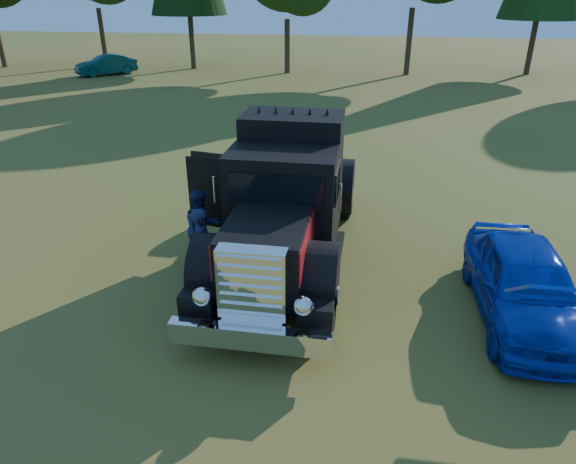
# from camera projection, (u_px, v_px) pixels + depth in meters

# --- Properties ---
(ground) EXTENTS (120.00, 120.00, 0.00)m
(ground) POSITION_uv_depth(u_px,v_px,m) (233.00, 352.00, 8.30)
(ground) COLOR #3B591A
(ground) RESTS_ON ground
(diamond_t_truck) EXTENTS (3.37, 7.16, 3.00)m
(diamond_t_truck) POSITION_uv_depth(u_px,v_px,m) (286.00, 208.00, 10.39)
(diamond_t_truck) COLOR black
(diamond_t_truck) RESTS_ON ground
(hotrod_coupe) EXTENTS (1.68, 4.18, 1.89)m
(hotrod_coupe) POSITION_uv_depth(u_px,v_px,m) (525.00, 283.00, 8.90)
(hotrod_coupe) COLOR #072D97
(hotrod_coupe) RESTS_ON ground
(spectator_near) EXTENTS (0.49, 0.66, 1.65)m
(spectator_near) POSITION_uv_depth(u_px,v_px,m) (204.00, 248.00, 9.79)
(spectator_near) COLOR #1F2149
(spectator_near) RESTS_ON ground
(spectator_far) EXTENTS (1.04, 1.05, 1.71)m
(spectator_far) POSITION_uv_depth(u_px,v_px,m) (203.00, 229.00, 10.48)
(spectator_far) COLOR #1C2C42
(spectator_far) RESTS_ON ground
(distant_teal_car) EXTENTS (3.71, 3.69, 1.28)m
(distant_teal_car) POSITION_uv_depth(u_px,v_px,m) (106.00, 65.00, 34.05)
(distant_teal_car) COLOR #092C38
(distant_teal_car) RESTS_ON ground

